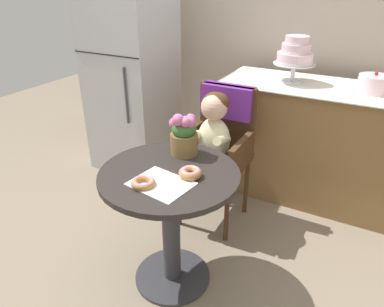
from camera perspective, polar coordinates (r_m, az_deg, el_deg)
The scene contains 13 objects.
ground_plane at distance 2.24m, azimuth -3.12°, elevation -19.21°, with size 8.00×8.00×0.00m, color gray.
back_wall at distance 3.28m, azimuth 14.46°, elevation 21.61°, with size 4.80×0.10×2.70m, color #B2A393.
cafe_table at distance 1.90m, azimuth -3.51°, elevation -8.53°, with size 0.72×0.72×0.72m.
wicker_chair at distance 2.42m, azimuth 4.74°, elevation 3.22°, with size 0.42×0.45×0.95m.
seated_child at distance 2.28m, azimuth 3.18°, elevation 2.72°, with size 0.27×0.32×0.73m.
paper_napkin at distance 1.69m, azimuth -5.01°, elevation -4.89°, with size 0.28×0.22×0.00m, color white.
donut_front at distance 1.73m, azimuth -0.28°, elevation -3.08°, with size 0.12×0.12×0.04m.
donut_mid at distance 1.68m, azimuth -7.89°, elevation -4.62°, with size 0.12×0.12×0.03m.
flower_vase at distance 1.92m, azimuth -1.33°, elevation 3.22°, with size 0.15×0.15×0.25m.
display_counter at distance 2.87m, azimuth 20.10°, elevation 1.41°, with size 1.56×0.62×0.90m.
tiered_cake_stand at distance 2.72m, azimuth 16.32°, elevation 15.11°, with size 0.30×0.30×0.33m.
round_layer_cake at distance 2.69m, azimuth 27.28°, elevation 9.94°, with size 0.21×0.21×0.14m.
refrigerator at distance 3.15m, azimuth -9.73°, elevation 12.59°, with size 0.64×0.63×1.70m.
Camera 1 is at (0.83, -1.31, 1.61)m, focal length 33.09 mm.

